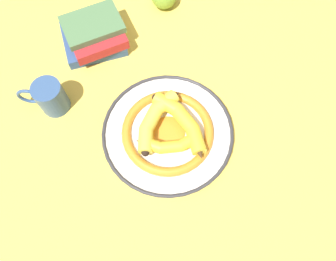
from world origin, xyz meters
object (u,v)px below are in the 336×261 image
Objects in this scene: banana_c at (155,119)px; book_stack at (95,34)px; decorative_bowl at (168,134)px; banana_a at (169,145)px; banana_b at (183,122)px; coffee_mug at (50,97)px.

banana_c is 0.33m from book_stack.
banana_a is at bearing -9.91° from decorative_bowl.
decorative_bowl is 2.06× the size of banana_a.
banana_c is (-0.07, -0.02, 0.00)m from banana_a.
banana_b reaches higher than banana_a.
book_stack is at bearing 5.41° from banana_b.
coffee_mug reaches higher than banana_b.
book_stack is at bearing -158.73° from decorative_bowl.
banana_b is 0.38m from book_stack.
decorative_bowl is 2.09× the size of banana_c.
coffee_mug is at bearing -78.73° from banana_c.
banana_c is at bearing 168.50° from coffee_mug.
banana_c is (-0.03, -0.03, 0.04)m from decorative_bowl.
banana_a reaches higher than decorative_bowl.
book_stack is (-0.31, -0.11, -0.02)m from banana_c.
banana_c is 1.30× the size of coffee_mug.
book_stack is at bearing 115.80° from banana_a.
banana_a is at bearing 158.85° from coffee_mug.
coffee_mug is (-0.21, -0.27, -0.00)m from banana_a.
banana_b is at bearing 169.97° from coffee_mug.
decorative_bowl is 0.33m from coffee_mug.
banana_c is at bearing 111.84° from banana_a.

